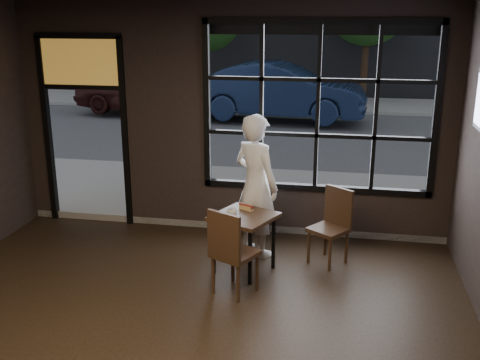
% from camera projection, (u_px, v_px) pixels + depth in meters
% --- Properties ---
extents(window_frame, '(3.06, 0.12, 2.28)m').
position_uv_depth(window_frame, '(318.00, 108.00, 7.37)').
color(window_frame, black).
rests_on(window_frame, ground).
extents(stained_transom, '(1.20, 0.06, 0.70)m').
position_uv_depth(stained_transom, '(80.00, 62.00, 7.79)').
color(stained_transom, orange).
rests_on(stained_transom, ground).
extents(street_asphalt, '(60.00, 41.00, 0.04)m').
position_uv_depth(street_asphalt, '(313.00, 77.00, 27.41)').
color(street_asphalt, '#545456').
rests_on(street_asphalt, ground).
extents(cafe_table, '(0.88, 0.88, 0.72)m').
position_uv_depth(cafe_table, '(244.00, 243.00, 6.71)').
color(cafe_table, '#322013').
rests_on(cafe_table, floor).
extents(chair_near, '(0.58, 0.58, 0.99)m').
position_uv_depth(chair_near, '(235.00, 251.00, 6.16)').
color(chair_near, '#322013').
rests_on(chair_near, floor).
extents(chair_window, '(0.57, 0.57, 0.95)m').
position_uv_depth(chair_window, '(328.00, 227.00, 6.89)').
color(chair_window, '#322013').
rests_on(chair_window, floor).
extents(man, '(0.80, 0.74, 1.83)m').
position_uv_depth(man, '(256.00, 185.00, 7.07)').
color(man, white).
rests_on(man, floor).
extents(hotdog, '(0.21, 0.17, 0.06)m').
position_uv_depth(hotdog, '(246.00, 207.00, 6.78)').
color(hotdog, tan).
rests_on(hotdog, cafe_table).
extents(cup, '(0.14, 0.14, 0.10)m').
position_uv_depth(cup, '(232.00, 213.00, 6.53)').
color(cup, silver).
rests_on(cup, cafe_table).
extents(navy_car, '(4.89, 2.02, 1.57)m').
position_uv_depth(navy_car, '(280.00, 91.00, 15.72)').
color(navy_car, '#152242').
rests_on(navy_car, street_asphalt).
extents(maroon_car, '(4.40, 2.26, 1.43)m').
position_uv_depth(maroon_car, '(145.00, 89.00, 16.77)').
color(maroon_car, black).
rests_on(maroon_car, street_asphalt).
extents(tree_left, '(2.41, 2.41, 4.12)m').
position_uv_depth(tree_left, '(206.00, 16.00, 18.67)').
color(tree_left, '#332114').
rests_on(tree_left, street_asphalt).
extents(tree_right, '(2.73, 2.73, 4.66)m').
position_uv_depth(tree_right, '(368.00, 3.00, 18.04)').
color(tree_right, '#332114').
rests_on(tree_right, street_asphalt).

